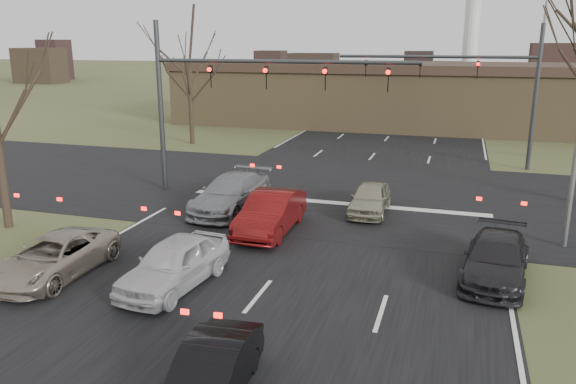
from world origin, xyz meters
name	(u,v)px	position (x,y,z in m)	size (l,w,h in m)	color
ground	(214,350)	(0.00, 0.00, 0.00)	(360.00, 360.00, 0.00)	#404525
road_main	(418,101)	(0.00, 60.00, 0.01)	(14.00, 300.00, 0.02)	black
road_cross	(343,192)	(0.00, 15.00, 0.01)	(200.00, 14.00, 0.02)	black
building	(423,95)	(2.00, 38.00, 2.67)	(42.40, 10.40, 5.30)	olive
mast_arm_near	(224,86)	(-5.23, 13.00, 5.07)	(12.12, 0.24, 8.00)	#383A3D
mast_arm_far	(483,79)	(6.18, 23.00, 5.02)	(11.12, 0.24, 8.00)	#383A3D
streetlight_right_far	(536,66)	(9.32, 27.00, 5.59)	(2.34, 0.25, 10.00)	gray
tree_left_far	(188,37)	(-13.00, 25.00, 7.34)	(5.70, 5.70, 9.50)	black
car_silver_suv	(55,257)	(-6.50, 2.57, 0.63)	(2.10, 4.56, 1.27)	gray
car_white_sedan	(174,263)	(-2.60, 2.96, 0.73)	(1.72, 4.29, 1.46)	#B8B8BA
car_black_hatch	(211,373)	(0.72, -1.72, 0.60)	(1.26, 3.62, 1.19)	black
car_charcoal_sedan	(496,259)	(6.50, 6.31, 0.65)	(1.82, 4.48, 1.30)	black
car_grey_ahead	(231,193)	(-4.00, 10.63, 0.76)	(2.12, 5.21, 1.51)	gray
car_red_ahead	(271,213)	(-1.47, 8.46, 0.76)	(1.62, 4.63, 1.53)	#5A0C0D
car_silver_ahead	(370,198)	(1.74, 12.01, 0.64)	(1.51, 3.76, 1.28)	#A09B82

